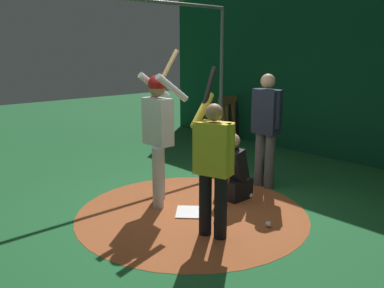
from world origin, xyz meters
The scene contains 12 objects.
ground_plane centered at (0.00, 0.00, 0.00)m, with size 25.73×25.73×0.00m, color #216633.
dirt_circle centered at (0.00, 0.00, 0.00)m, with size 3.08×3.08×0.01m, color #AD562D.
home_plate centered at (0.00, 0.00, 0.01)m, with size 0.42×0.42×0.01m, color white.
batter centered at (0.09, -0.59, 1.11)m, with size 0.68×0.49×2.15m.
catcher centered at (-0.80, -0.01, 0.39)m, with size 0.58×0.40×0.98m.
umpire centered at (-1.57, -0.03, 1.01)m, with size 0.22×0.49×1.78m.
visitor centered at (0.27, 0.66, 0.90)m, with size 0.53×0.58×1.95m.
back_wall centered at (-4.03, 0.00, 1.83)m, with size 0.22×9.73×3.63m.
cage_frame centered at (0.00, 0.00, 2.17)m, with size 6.46×5.20×3.03m.
bat_rack centered at (-3.79, -2.74, 0.50)m, with size 0.94×0.21×1.05m.
baseball_0 centered at (-1.00, 0.17, 0.04)m, with size 0.07×0.07×0.07m, color white.
baseball_1 centered at (-0.40, 0.97, 0.04)m, with size 0.07×0.07×0.07m, color white.
Camera 1 is at (3.40, 3.78, 2.15)m, focal length 37.93 mm.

